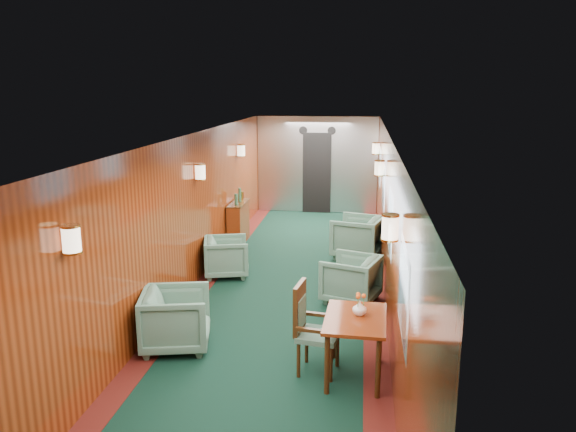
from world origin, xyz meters
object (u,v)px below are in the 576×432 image
at_px(armchair_left_far, 226,257).
at_px(armchair_right_far, 357,237).
at_px(armchair_right_near, 351,279).
at_px(side_chair, 310,324).
at_px(armchair_left_near, 176,319).
at_px(credenza, 238,222).
at_px(dining_table, 355,327).

height_order(armchair_left_far, armchair_right_far, armchair_right_far).
relative_size(armchair_right_near, armchair_right_far, 0.89).
height_order(side_chair, armchair_left_far, side_chair).
height_order(side_chair, armchair_right_far, side_chair).
xyz_separation_m(armchair_left_near, armchair_right_near, (2.06, 1.79, -0.02)).
relative_size(credenza, armchair_left_far, 1.53).
height_order(dining_table, armchair_left_near, armchair_left_near).
bearing_deg(armchair_left_near, side_chair, -114.60).
xyz_separation_m(side_chair, armchair_right_near, (0.40, 2.14, -0.21)).
height_order(dining_table, armchair_right_far, armchair_right_far).
distance_m(armchair_left_near, armchair_left_far, 2.68).
relative_size(side_chair, credenza, 0.92).
xyz_separation_m(armchair_left_near, armchair_right_far, (2.13, 4.01, 0.03)).
distance_m(armchair_left_far, armchair_right_far, 2.54).
xyz_separation_m(dining_table, side_chair, (-0.49, 0.07, -0.03)).
xyz_separation_m(armchair_left_far, armchair_right_far, (2.16, 1.33, 0.06)).
xyz_separation_m(credenza, armchair_left_near, (0.28, -4.72, -0.06)).
bearing_deg(armchair_left_far, side_chair, -165.79).
bearing_deg(armchair_left_far, armchair_left_near, 165.72).
relative_size(dining_table, credenza, 0.86).
height_order(credenza, armchair_right_near, credenza).
xyz_separation_m(armchair_left_far, armchair_right_near, (2.09, -0.89, 0.02)).
distance_m(credenza, armchair_right_near, 3.75).
distance_m(side_chair, armchair_left_far, 3.48).
bearing_deg(credenza, armchair_left_far, -83.03).
distance_m(side_chair, armchair_right_far, 4.39).
distance_m(dining_table, credenza, 5.70).
bearing_deg(armchair_left_near, armchair_left_far, -11.92).
xyz_separation_m(dining_table, armchair_right_far, (-0.03, 4.43, -0.19)).
distance_m(dining_table, armchair_right_near, 2.23).
distance_m(dining_table, armchair_right_far, 4.44).
distance_m(dining_table, armchair_left_far, 3.80).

